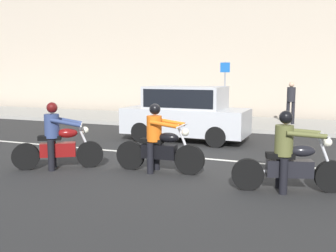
% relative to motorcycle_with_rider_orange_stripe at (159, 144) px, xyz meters
% --- Properties ---
extents(ground_plane, '(80.00, 80.00, 0.00)m').
position_rel_motorcycle_with_rider_orange_stripe_xyz_m(ground_plane, '(0.22, 0.83, -0.64)').
color(ground_plane, '#252525').
extents(sidewalk_slab, '(40.00, 4.40, 0.14)m').
position_rel_motorcycle_with_rider_orange_stripe_xyz_m(sidewalk_slab, '(0.22, 8.83, -0.57)').
color(sidewalk_slab, '#99968E').
rests_on(sidewalk_slab, ground_plane).
extents(lane_marking_stripe, '(18.00, 0.14, 0.01)m').
position_rel_motorcycle_with_rider_orange_stripe_xyz_m(lane_marking_stripe, '(-0.40, 1.73, -0.63)').
color(lane_marking_stripe, silver).
rests_on(lane_marking_stripe, ground_plane).
extents(motorcycle_with_rider_orange_stripe, '(2.10, 0.70, 1.55)m').
position_rel_motorcycle_with_rider_orange_stripe_xyz_m(motorcycle_with_rider_orange_stripe, '(0.00, 0.00, 0.00)').
color(motorcycle_with_rider_orange_stripe, black).
rests_on(motorcycle_with_rider_orange_stripe, ground_plane).
extents(motorcycle_with_rider_olive, '(2.10, 0.89, 1.54)m').
position_rel_motorcycle_with_rider_orange_stripe_xyz_m(motorcycle_with_rider_olive, '(2.87, -0.40, -0.01)').
color(motorcycle_with_rider_olive, black).
rests_on(motorcycle_with_rider_olive, ground_plane).
extents(motorcycle_with_rider_denim_blue, '(1.81, 1.24, 1.56)m').
position_rel_motorcycle_with_rider_orange_stripe_xyz_m(motorcycle_with_rider_denim_blue, '(-2.32, -0.61, 0.01)').
color(motorcycle_with_rider_denim_blue, black).
rests_on(motorcycle_with_rider_denim_blue, ground_plane).
extents(parked_hatchback_silver, '(4.07, 1.76, 1.80)m').
position_rel_motorcycle_with_rider_orange_stripe_xyz_m(parked_hatchback_silver, '(-0.86, 4.16, 0.30)').
color(parked_hatchback_silver, '#B2B5BA').
rests_on(parked_hatchback_silver, ground_plane).
extents(street_sign_post, '(0.44, 0.08, 2.59)m').
position_rel_motorcycle_with_rider_orange_stripe_xyz_m(street_sign_post, '(-0.93, 9.56, 1.07)').
color(street_sign_post, gray).
rests_on(street_sign_post, sidewalk_slab).
extents(pedestrian_bystander, '(0.34, 0.34, 1.73)m').
position_rel_motorcycle_with_rider_orange_stripe_xyz_m(pedestrian_bystander, '(2.03, 8.89, 0.51)').
color(pedestrian_bystander, black).
rests_on(pedestrian_bystander, sidewalk_slab).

